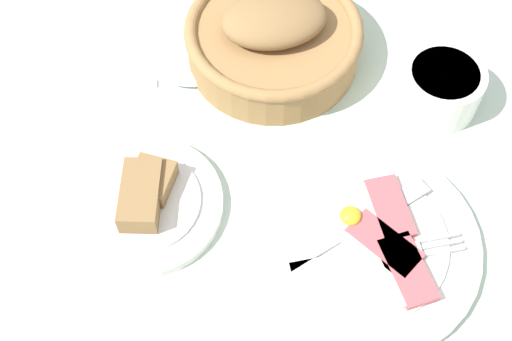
{
  "coord_description": "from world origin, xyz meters",
  "views": [
    {
      "loc": [
        0.0,
        -0.31,
        0.7
      ],
      "look_at": [
        -0.04,
        0.1,
        0.02
      ],
      "focal_mm": 50.0,
      "sensor_mm": 36.0,
      "label": 1
    }
  ],
  "objects_px": {
    "bread_basket": "(273,38)",
    "teaspoon_by_saucer": "(175,80)",
    "breakfast_plate": "(362,242)",
    "bread_plate": "(144,200)",
    "sugar_cup": "(440,87)"
  },
  "relations": [
    {
      "from": "bread_plate",
      "to": "teaspoon_by_saucer",
      "type": "bearing_deg",
      "value": 88.02
    },
    {
      "from": "bread_plate",
      "to": "teaspoon_by_saucer",
      "type": "xyz_separation_m",
      "value": [
        0.01,
        0.17,
        -0.01
      ]
    },
    {
      "from": "teaspoon_by_saucer",
      "to": "bread_basket",
      "type": "bearing_deg",
      "value": 13.66
    },
    {
      "from": "bread_plate",
      "to": "sugar_cup",
      "type": "height_order",
      "value": "sugar_cup"
    },
    {
      "from": "bread_plate",
      "to": "bread_basket",
      "type": "relative_size",
      "value": 0.8
    },
    {
      "from": "sugar_cup",
      "to": "bread_basket",
      "type": "height_order",
      "value": "bread_basket"
    },
    {
      "from": "sugar_cup",
      "to": "bread_basket",
      "type": "relative_size",
      "value": 0.44
    },
    {
      "from": "breakfast_plate",
      "to": "sugar_cup",
      "type": "bearing_deg",
      "value": 67.02
    },
    {
      "from": "teaspoon_by_saucer",
      "to": "sugar_cup",
      "type": "bearing_deg",
      "value": -10.43
    },
    {
      "from": "bread_plate",
      "to": "bread_basket",
      "type": "bearing_deg",
      "value": 61.7
    },
    {
      "from": "breakfast_plate",
      "to": "teaspoon_by_saucer",
      "type": "bearing_deg",
      "value": 139.34
    },
    {
      "from": "bread_basket",
      "to": "teaspoon_by_saucer",
      "type": "height_order",
      "value": "bread_basket"
    },
    {
      "from": "bread_plate",
      "to": "sugar_cup",
      "type": "bearing_deg",
      "value": 28.31
    },
    {
      "from": "breakfast_plate",
      "to": "bread_plate",
      "type": "bearing_deg",
      "value": 173.87
    },
    {
      "from": "sugar_cup",
      "to": "teaspoon_by_saucer",
      "type": "bearing_deg",
      "value": -179.99
    }
  ]
}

